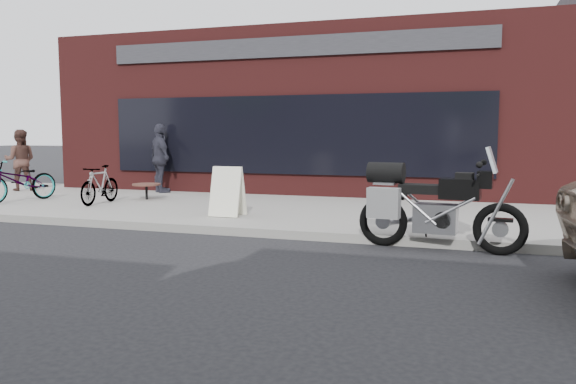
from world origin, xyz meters
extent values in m
plane|color=black|center=(0.00, 0.00, 0.00)|extent=(120.00, 120.00, 0.00)
cube|color=gray|center=(0.00, 7.00, 0.07)|extent=(44.00, 6.00, 0.15)
cube|color=#4C1918|center=(-2.00, 14.00, 2.25)|extent=(14.00, 10.00, 4.50)
cube|color=black|center=(-2.00, 8.97, 1.70)|extent=(10.00, 0.08, 2.00)
cube|color=#27272B|center=(-2.00, 8.97, 3.90)|extent=(10.00, 0.08, 0.50)
torus|color=black|center=(1.15, 3.99, 0.38)|extent=(0.77, 0.21, 0.76)
torus|color=black|center=(2.85, 3.81, 0.38)|extent=(0.77, 0.21, 0.76)
cube|color=#B7B7BC|center=(1.94, 3.91, 0.48)|extent=(0.66, 0.41, 0.43)
cube|color=black|center=(2.28, 3.87, 0.94)|extent=(0.61, 0.42, 0.30)
cube|color=black|center=(1.72, 3.93, 0.91)|extent=(0.66, 0.38, 0.14)
cube|color=black|center=(1.32, 3.97, 0.82)|extent=(0.37, 0.29, 0.16)
cube|color=black|center=(2.62, 3.83, 1.08)|extent=(0.23, 0.29, 0.25)
cube|color=silver|center=(2.70, 3.83, 1.37)|extent=(0.20, 0.36, 0.38)
cylinder|color=black|center=(2.54, 3.84, 1.16)|extent=(0.12, 0.80, 0.03)
cube|color=#B7B7BC|center=(1.18, 3.99, 0.98)|extent=(0.35, 0.37, 0.03)
cube|color=slate|center=(1.20, 3.69, 0.71)|extent=(0.50, 0.25, 0.46)
cylinder|color=black|center=(1.18, 3.99, 1.14)|extent=(0.58, 0.38, 0.32)
cylinder|color=#B7B7BC|center=(1.51, 4.14, 0.40)|extent=(0.64, 0.16, 0.22)
imported|color=gray|center=(-7.57, 5.80, 0.64)|extent=(1.08, 1.98, 0.99)
imported|color=gray|center=(-5.53, 6.01, 0.59)|extent=(0.48, 1.47, 0.87)
cube|color=white|center=(-2.04, 5.11, 0.63)|extent=(0.60, 0.30, 0.96)
cube|color=white|center=(-2.04, 5.37, 0.63)|extent=(0.60, 0.30, 0.96)
cylinder|color=black|center=(-5.00, 7.09, 0.32)|extent=(0.06, 0.06, 0.35)
cylinder|color=#523026|center=(-5.00, 7.09, 0.51)|extent=(0.67, 0.67, 0.04)
imported|color=#4C3029|center=(-9.50, 7.88, 1.00)|extent=(1.04, 0.99, 1.70)
imported|color=#31303E|center=(-5.50, 8.60, 1.07)|extent=(1.12, 1.04, 1.85)
camera|label=1|loc=(2.39, -4.67, 1.75)|focal=35.00mm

